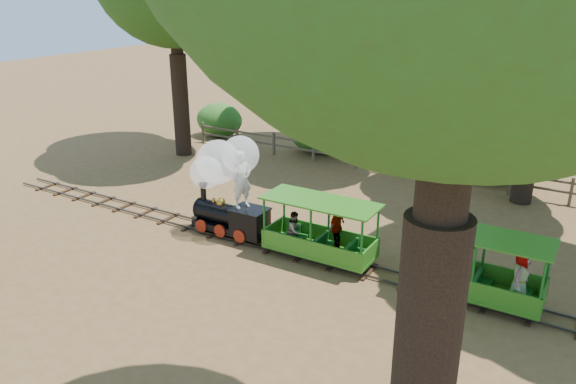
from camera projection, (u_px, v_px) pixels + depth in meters
The scene contains 10 objects.
ground at pixel (273, 247), 16.22m from camera, with size 90.00×90.00×0.00m, color brown.
track at pixel (273, 245), 16.20m from camera, with size 22.00×1.00×0.10m.
locomotive at pixel (225, 178), 16.48m from camera, with size 2.78×1.31×3.20m.
carriage_front at pixel (319, 235), 15.25m from camera, with size 3.18×1.30×1.65m.
carriage_rear at pixel (483, 274), 13.16m from camera, with size 3.18×1.30×1.65m.
oak_ne at pixel (548, 15), 17.52m from camera, with size 7.15×6.29×8.82m.
fence at pixel (379, 159), 22.46m from camera, with size 18.10×0.10×1.00m.
shrub_west at pixel (219, 120), 27.74m from camera, with size 2.42×1.86×1.68m, color #2D6B1E.
shrub_mid_w at pixel (318, 132), 25.06m from camera, with size 2.76×2.12×1.91m, color #2D6B1E.
shrub_mid_e at pixel (501, 165), 21.36m from camera, with size 1.99×1.53×1.38m, color #2D6B1E.
Camera 1 is at (7.88, -12.36, 7.15)m, focal length 35.00 mm.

